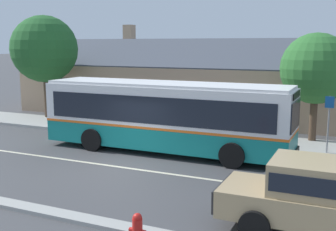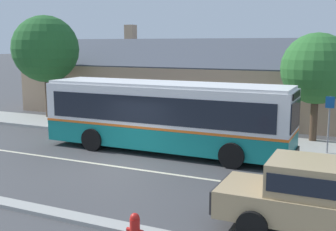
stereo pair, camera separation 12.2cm
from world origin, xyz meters
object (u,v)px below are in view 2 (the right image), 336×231
Objects in this scene: bench_by_building at (83,119)px; street_tree_secondary at (46,51)px; street_tree_primary at (317,69)px; fire_hydrant at (135,230)px; pickup_truck_tan at (325,199)px; bench_down_street at (150,124)px; transit_bus at (166,115)px; bus_stop_sign at (329,118)px.

bench_by_building is 5.68m from street_tree_secondary.
street_tree_primary reaches higher than fire_hydrant.
pickup_truck_tan is 2.97× the size of bench_down_street.
transit_bus is 9.21m from pickup_truck_tan.
bus_stop_sign is (3.39, 10.39, 1.21)m from fire_hydrant.
bench_by_building is at bearing 158.65° from transit_bus.
bench_down_street is 0.29× the size of street_tree_secondary.
transit_bus is 4.57× the size of bus_stop_sign.
fire_hydrant is at bearing -64.28° from bench_down_street.
street_tree_primary reaches higher than bus_stop_sign.
street_tree_secondary reaches higher than bench_down_street.
bus_stop_sign is at bearing 71.94° from fire_hydrant.
transit_bus reaches higher than fire_hydrant.
bench_by_building reaches higher than fire_hydrant.
pickup_truck_tan is 15.64m from bench_by_building.
street_tree_secondary is (-10.12, 4.21, 2.63)m from transit_bus.
bench_down_street is (-2.25, 2.81, -1.06)m from transit_bus.
bench_by_building is at bearing 130.95° from fire_hydrant.
bench_down_street is at bearing 5.62° from bench_by_building.
bench_by_building is 14.20m from fire_hydrant.
bench_down_street is 0.78× the size of bus_stop_sign.
transit_bus is at bearing -142.92° from street_tree_primary.
bench_down_street is at bearing -10.04° from street_tree_secondary.
bench_down_street is 0.36× the size of street_tree_primary.
bench_by_building is at bearing -24.48° from street_tree_secondary.
street_tree_secondary is at bearing 169.96° from bench_down_street.
street_tree_primary is (11.89, 1.87, 2.97)m from bench_by_building.
bench_down_street is at bearing 128.62° from transit_bus.
pickup_truck_tan reaches higher than bench_by_building.
bench_by_building is at bearing -171.05° from street_tree_primary.
street_tree_primary is (-1.35, 10.20, 2.56)m from pickup_truck_tan.
bus_stop_sign reaches higher than fire_hydrant.
bus_stop_sign reaches higher than bench_by_building.
bench_down_street is at bearing -169.41° from street_tree_primary.
bench_by_building is at bearing -174.38° from bench_down_street.
bus_stop_sign is at bearing 17.85° from transit_bus.
transit_bus is 6.82m from bus_stop_sign.
bench_by_building is at bearing 178.50° from bus_stop_sign.
bench_down_street is (-9.28, 8.72, -0.40)m from pickup_truck_tan.
pickup_truck_tan is 1.07× the size of street_tree_primary.
bench_down_street is 8.84m from bus_stop_sign.
street_tree_primary is at bearing 0.32° from street_tree_secondary.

